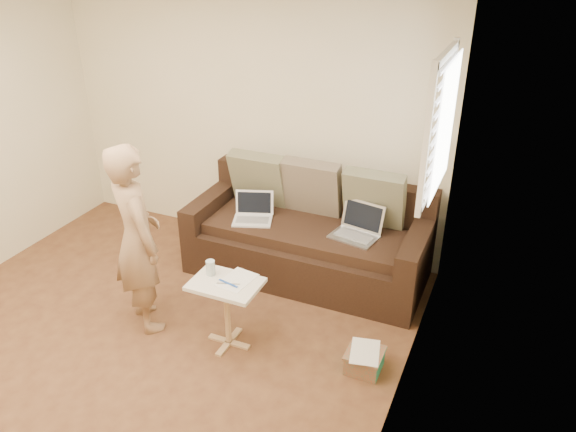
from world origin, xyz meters
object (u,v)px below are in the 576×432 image
Objects in this scene: side_table at (227,314)px; striped_box at (364,360)px; laptop_silver at (354,238)px; person at (137,239)px; drinking_glass at (211,268)px; laptop_white at (252,222)px; sofa at (308,234)px.

side_table reaches higher than striped_box.
laptop_silver is 1.85m from person.
drinking_glass is 0.45× the size of striped_box.
laptop_white reaches higher than side_table.
laptop_silver is 1.18m from striped_box.
drinking_glass is (-0.81, -1.09, 0.12)m from laptop_silver.
sofa reaches higher than side_table.
laptop_white is at bearing 106.24° from side_table.
sofa is 8.16× the size of striped_box.
laptop_white is at bearing -78.27° from person.
side_table is at bearing -172.55° from striped_box.
sofa is 1.39× the size of person.
laptop_white is 1.32× the size of striped_box.
laptop_silver is 0.96m from laptop_white.
laptop_silver reaches higher than striped_box.
person reaches higher than drinking_glass.
side_table is 2.15× the size of striped_box.
laptop_white is at bearing -163.43° from sofa.
striped_box is (1.08, 0.14, -0.21)m from side_table.
person is at bearing -178.89° from side_table.
drinking_glass is at bearing 161.05° from side_table.
sofa is at bearing -93.15° from person.
laptop_white is 1.03m from drinking_glass.
person is at bearing -129.39° from laptop_silver.
person is at bearing -132.53° from laptop_white.
sofa reaches higher than drinking_glass.
person is at bearing -127.89° from sofa.
striped_box is (0.43, -1.01, -0.44)m from laptop_silver.
laptop_silver is at bearing -7.81° from sofa.
side_table is (-0.19, -1.21, -0.13)m from sofa.
drinking_glass is at bearing -106.49° from sofa.
drinking_glass is (0.15, -1.01, 0.12)m from laptop_white.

